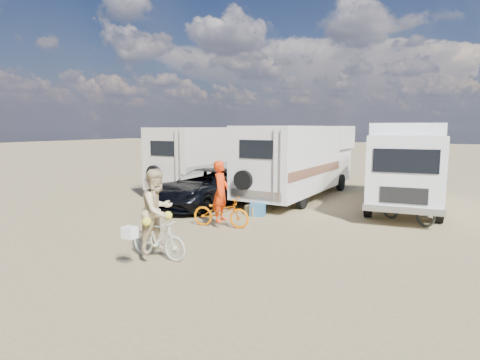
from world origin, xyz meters
The scene contains 12 objects.
ground centered at (0.00, 0.00, 0.00)m, with size 140.00×140.00×0.00m, color #97835A.
rv_main centered at (-0.31, 7.20, 1.49)m, with size 2.28×8.07×2.98m, color silver, non-canonical shape.
rv_left centered at (-4.77, 6.91, 1.46)m, with size 2.20×6.59×2.92m, color white, non-canonical shape.
box_truck centered at (3.83, 6.60, 1.54)m, with size 2.34×6.49×3.07m, color white, non-canonical shape.
dark_suv centered at (-2.67, 3.58, 0.70)m, with size 2.31×5.01×1.39m, color black.
bike_man centered at (-0.56, 1.10, 0.45)m, with size 0.60×1.72×0.90m, color #E56B00.
bike_woman centered at (-0.31, -2.00, 0.46)m, with size 0.43×1.52×0.91m, color #B1B89E.
rider_man centered at (-0.56, 1.10, 0.89)m, with size 0.65×0.43×1.78m, color #F03708.
rider_woman centered at (-0.31, -2.00, 0.93)m, with size 0.90×0.70×1.85m, color #CEB282.
bike_parked centered at (4.22, 4.34, 0.50)m, with size 0.67×1.91×1.00m, color #2A2C2A.
cooler centered at (-0.25, 2.96, 0.20)m, with size 0.50×0.36×0.40m, color #2D638B.
crate centered at (-0.43, 2.97, 0.17)m, with size 0.41×0.41×0.33m, color olive.
Camera 1 is at (5.43, -8.69, 2.94)m, focal length 29.70 mm.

